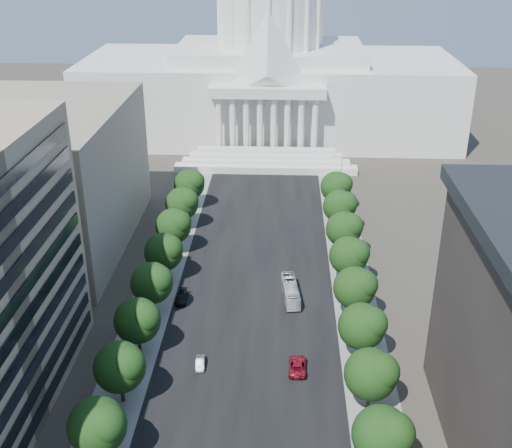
# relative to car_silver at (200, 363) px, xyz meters

# --- Properties ---
(road_asphalt) EXTENTS (30.00, 260.00, 0.01)m
(road_asphalt) POSITION_rel_car_silver_xyz_m (7.61, 33.29, -0.64)
(road_asphalt) COLOR black
(road_asphalt) RESTS_ON ground
(sidewalk_left) EXTENTS (8.00, 260.00, 0.02)m
(sidewalk_left) POSITION_rel_car_silver_xyz_m (-11.39, 33.29, -0.64)
(sidewalk_left) COLOR gray
(sidewalk_left) RESTS_ON ground
(sidewalk_right) EXTENTS (8.00, 260.00, 0.02)m
(sidewalk_right) POSITION_rel_car_silver_xyz_m (26.61, 33.29, -0.64)
(sidewalk_right) COLOR gray
(sidewalk_right) RESTS_ON ground
(capitol) EXTENTS (120.00, 56.00, 73.00)m
(capitol) POSITION_rel_car_silver_xyz_m (7.61, 128.18, 19.37)
(capitol) COLOR white
(capitol) RESTS_ON ground
(office_block_left_far) EXTENTS (38.00, 52.00, 30.00)m
(office_block_left_far) POSITION_rel_car_silver_xyz_m (-40.39, 43.29, 14.36)
(office_block_left_far) COLOR gray
(office_block_left_far) RESTS_ON ground
(tree_l_c) EXTENTS (7.79, 7.60, 9.97)m
(tree_l_c) POSITION_rel_car_silver_xyz_m (-10.05, -20.91, 5.82)
(tree_l_c) COLOR #33261C
(tree_l_c) RESTS_ON ground
(tree_l_d) EXTENTS (7.79, 7.60, 9.97)m
(tree_l_d) POSITION_rel_car_silver_xyz_m (-10.05, -8.91, 5.82)
(tree_l_d) COLOR #33261C
(tree_l_d) RESTS_ON ground
(tree_l_e) EXTENTS (7.79, 7.60, 9.97)m
(tree_l_e) POSITION_rel_car_silver_xyz_m (-10.05, 3.09, 5.82)
(tree_l_e) COLOR #33261C
(tree_l_e) RESTS_ON ground
(tree_l_f) EXTENTS (7.79, 7.60, 9.97)m
(tree_l_f) POSITION_rel_car_silver_xyz_m (-10.05, 15.09, 5.82)
(tree_l_f) COLOR #33261C
(tree_l_f) RESTS_ON ground
(tree_l_g) EXTENTS (7.79, 7.60, 9.97)m
(tree_l_g) POSITION_rel_car_silver_xyz_m (-10.05, 27.09, 5.82)
(tree_l_g) COLOR #33261C
(tree_l_g) RESTS_ON ground
(tree_l_h) EXTENTS (7.79, 7.60, 9.97)m
(tree_l_h) POSITION_rel_car_silver_xyz_m (-10.05, 39.09, 5.82)
(tree_l_h) COLOR #33261C
(tree_l_h) RESTS_ON ground
(tree_l_i) EXTENTS (7.79, 7.60, 9.97)m
(tree_l_i) POSITION_rel_car_silver_xyz_m (-10.05, 51.09, 5.82)
(tree_l_i) COLOR #33261C
(tree_l_i) RESTS_ON ground
(tree_l_j) EXTENTS (7.79, 7.60, 9.97)m
(tree_l_j) POSITION_rel_car_silver_xyz_m (-10.05, 63.09, 5.82)
(tree_l_j) COLOR #33261C
(tree_l_j) RESTS_ON ground
(tree_r_c) EXTENTS (7.79, 7.60, 9.97)m
(tree_r_c) POSITION_rel_car_silver_xyz_m (25.95, -20.91, 5.82)
(tree_r_c) COLOR #33261C
(tree_r_c) RESTS_ON ground
(tree_r_d) EXTENTS (7.79, 7.60, 9.97)m
(tree_r_d) POSITION_rel_car_silver_xyz_m (25.95, -8.91, 5.82)
(tree_r_d) COLOR #33261C
(tree_r_d) RESTS_ON ground
(tree_r_e) EXTENTS (7.79, 7.60, 9.97)m
(tree_r_e) POSITION_rel_car_silver_xyz_m (25.95, 3.09, 5.82)
(tree_r_e) COLOR #33261C
(tree_r_e) RESTS_ON ground
(tree_r_f) EXTENTS (7.79, 7.60, 9.97)m
(tree_r_f) POSITION_rel_car_silver_xyz_m (25.95, 15.09, 5.82)
(tree_r_f) COLOR #33261C
(tree_r_f) RESTS_ON ground
(tree_r_g) EXTENTS (7.79, 7.60, 9.97)m
(tree_r_g) POSITION_rel_car_silver_xyz_m (25.95, 27.09, 5.82)
(tree_r_g) COLOR #33261C
(tree_r_g) RESTS_ON ground
(tree_r_h) EXTENTS (7.79, 7.60, 9.97)m
(tree_r_h) POSITION_rel_car_silver_xyz_m (25.95, 39.09, 5.82)
(tree_r_h) COLOR #33261C
(tree_r_h) RESTS_ON ground
(tree_r_i) EXTENTS (7.79, 7.60, 9.97)m
(tree_r_i) POSITION_rel_car_silver_xyz_m (25.95, 51.09, 5.82)
(tree_r_i) COLOR #33261C
(tree_r_i) RESTS_ON ground
(tree_r_j) EXTENTS (7.79, 7.60, 9.97)m
(tree_r_j) POSITION_rel_car_silver_xyz_m (25.95, 63.09, 5.82)
(tree_r_j) COLOR #33261C
(tree_r_j) RESTS_ON ground
(streetlight_b) EXTENTS (2.61, 0.44, 9.00)m
(streetlight_b) POSITION_rel_car_silver_xyz_m (27.51, -21.71, 5.18)
(streetlight_b) COLOR gray
(streetlight_b) RESTS_ON ground
(streetlight_c) EXTENTS (2.61, 0.44, 9.00)m
(streetlight_c) POSITION_rel_car_silver_xyz_m (27.51, 3.29, 5.18)
(streetlight_c) COLOR gray
(streetlight_c) RESTS_ON ground
(streetlight_d) EXTENTS (2.61, 0.44, 9.00)m
(streetlight_d) POSITION_rel_car_silver_xyz_m (27.51, 28.29, 5.18)
(streetlight_d) COLOR gray
(streetlight_d) RESTS_ON ground
(streetlight_e) EXTENTS (2.61, 0.44, 9.00)m
(streetlight_e) POSITION_rel_car_silver_xyz_m (27.51, 53.29, 5.18)
(streetlight_e) COLOR gray
(streetlight_e) RESTS_ON ground
(streetlight_f) EXTENTS (2.61, 0.44, 9.00)m
(streetlight_f) POSITION_rel_car_silver_xyz_m (27.51, 78.29, 5.18)
(streetlight_f) COLOR gray
(streetlight_f) RESTS_ON ground
(car_silver) EXTENTS (1.70, 3.98, 1.28)m
(car_silver) POSITION_rel_car_silver_xyz_m (0.00, 0.00, 0.00)
(car_silver) COLOR #A2A3A9
(car_silver) RESTS_ON ground
(car_red) EXTENTS (2.86, 5.95, 1.63)m
(car_red) POSITION_rel_car_silver_xyz_m (15.51, -0.25, 0.18)
(car_red) COLOR maroon
(car_red) RESTS_ON ground
(car_dark_b) EXTENTS (2.18, 5.15, 1.48)m
(car_dark_b) POSITION_rel_car_silver_xyz_m (-5.89, 19.38, 0.10)
(car_dark_b) COLOR black
(car_dark_b) RESTS_ON ground
(city_bus) EXTENTS (3.73, 11.10, 3.03)m
(city_bus) POSITION_rel_car_silver_xyz_m (14.49, 21.42, 0.88)
(city_bus) COLOR silver
(city_bus) RESTS_ON ground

